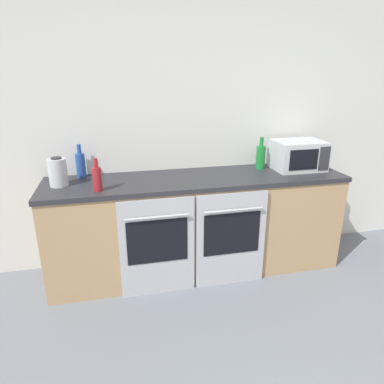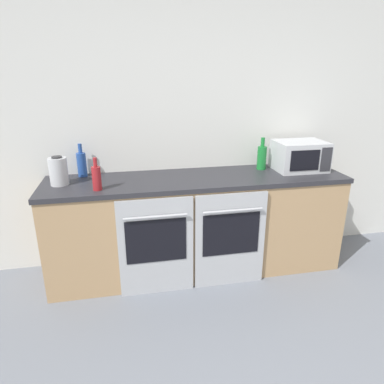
# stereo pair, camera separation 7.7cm
# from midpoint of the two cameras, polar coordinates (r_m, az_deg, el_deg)

# --- Properties ---
(wall_back) EXTENTS (10.00, 0.06, 2.60)m
(wall_back) POSITION_cam_midpoint_polar(r_m,az_deg,el_deg) (3.20, 0.35, 11.21)
(wall_back) COLOR silver
(wall_back) RESTS_ON ground_plane
(counter_back) EXTENTS (2.60, 0.63, 0.89)m
(counter_back) POSITION_cam_midpoint_polar(r_m,az_deg,el_deg) (3.13, 1.56, -5.34)
(counter_back) COLOR tan
(counter_back) RESTS_ON ground_plane
(oven_left) EXTENTS (0.60, 0.06, 0.84)m
(oven_left) POSITION_cam_midpoint_polar(r_m,az_deg,el_deg) (2.79, -5.19, -9.09)
(oven_left) COLOR #A8AAAF
(oven_left) RESTS_ON ground_plane
(oven_right) EXTENTS (0.60, 0.06, 0.84)m
(oven_right) POSITION_cam_midpoint_polar(r_m,az_deg,el_deg) (2.91, 7.16, -7.91)
(oven_right) COLOR #A8AAAF
(oven_right) RESTS_ON ground_plane
(microwave) EXTENTS (0.45, 0.35, 0.27)m
(microwave) POSITION_cam_midpoint_polar(r_m,az_deg,el_deg) (3.33, 18.12, 5.76)
(microwave) COLOR #B7BABF
(microwave) RESTS_ON counter_back
(bottle_green) EXTENTS (0.09, 0.09, 0.30)m
(bottle_green) POSITION_cam_midpoint_polar(r_m,az_deg,el_deg) (3.26, 12.22, 5.74)
(bottle_green) COLOR #19722D
(bottle_green) RESTS_ON counter_back
(bottle_blue) EXTENTS (0.08, 0.08, 0.29)m
(bottle_blue) POSITION_cam_midpoint_polar(r_m,az_deg,el_deg) (3.11, -17.23, 4.53)
(bottle_blue) COLOR #234793
(bottle_blue) RESTS_ON counter_back
(bottle_red) EXTENTS (0.07, 0.07, 0.26)m
(bottle_red) POSITION_cam_midpoint_polar(r_m,az_deg,el_deg) (2.70, -14.84, 2.36)
(bottle_red) COLOR maroon
(bottle_red) RESTS_ON counter_back
(kettle) EXTENTS (0.14, 0.14, 0.23)m
(kettle) POSITION_cam_midpoint_polar(r_m,az_deg,el_deg) (2.92, -20.67, 3.27)
(kettle) COLOR #B7BABF
(kettle) RESTS_ON counter_back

